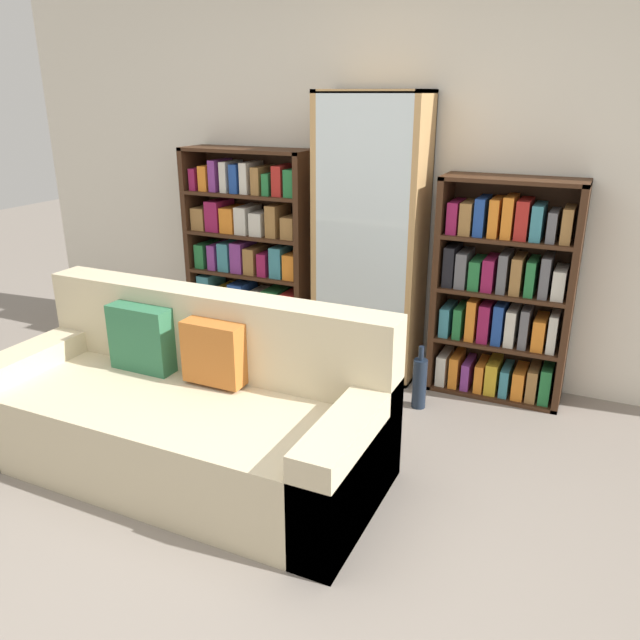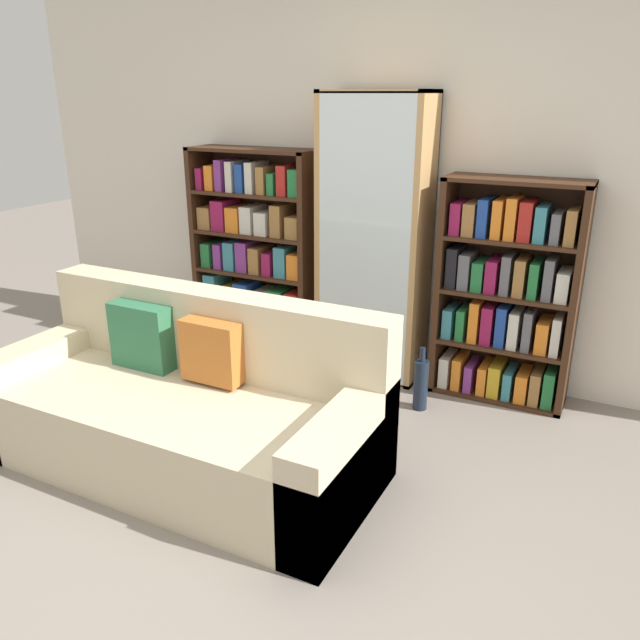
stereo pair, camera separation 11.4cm
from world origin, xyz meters
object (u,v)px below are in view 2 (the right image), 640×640
(couch, at_px, (184,410))
(bookshelf_left, at_px, (257,256))
(bookshelf_right, at_px, (506,296))
(display_cabinet, at_px, (374,240))
(wine_bottle, at_px, (421,384))

(couch, xyz_separation_m, bookshelf_left, (-0.51, 1.54, 0.42))
(bookshelf_left, bearing_deg, bookshelf_right, 0.02)
(couch, relative_size, bookshelf_right, 1.49)
(bookshelf_right, bearing_deg, couch, -130.17)
(display_cabinet, bearing_deg, bookshelf_right, 1.06)
(couch, distance_m, bookshelf_right, 2.04)
(couch, bearing_deg, bookshelf_right, 49.83)
(couch, distance_m, bookshelf_left, 1.67)
(wine_bottle, bearing_deg, bookshelf_right, 47.42)
(bookshelf_left, height_order, wine_bottle, bookshelf_left)
(couch, xyz_separation_m, bookshelf_right, (1.30, 1.54, 0.37))
(display_cabinet, height_order, bookshelf_right, display_cabinet)
(couch, xyz_separation_m, display_cabinet, (0.42, 1.52, 0.64))
(display_cabinet, xyz_separation_m, wine_bottle, (0.49, -0.40, -0.77))
(display_cabinet, distance_m, bookshelf_right, 0.92)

